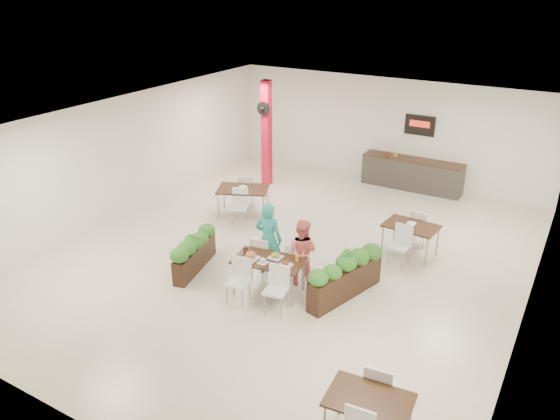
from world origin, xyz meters
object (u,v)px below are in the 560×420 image
Objects in this scene: diner_woman at (301,252)px; side_table_b at (411,230)px; planter_left at (194,249)px; side_table_c at (369,406)px; diner_man at (269,239)px; main_table at (268,264)px; side_table_a at (243,192)px; planter_right at (346,275)px; red_column at (266,132)px; service_counter at (412,173)px.

side_table_b is (1.56, 2.38, -0.10)m from diner_woman.
planter_left is 5.74m from side_table_c.
diner_man is at bearing 24.48° from planter_left.
side_table_a is (-2.65, 3.03, 0.00)m from main_table.
diner_man reaches higher than side_table_a.
planter_right reaches higher than side_table_c.
diner_woman reaches higher than planter_right.
red_column is 1.94× the size of diner_man.
red_column reaches higher than diner_woman.
service_counter reaches higher than side_table_c.
side_table_a is 8.17m from side_table_c.
service_counter is 2.06× the size of diner_woman.
red_column is 1.07× the size of service_counter.
red_column is at bearing 82.04° from side_table_a.
side_table_c is at bearing -75.41° from service_counter.
red_column is 2.62m from side_table_a.
diner_man is at bearing -8.68° from diner_woman.
red_column is at bearing -155.00° from service_counter.
planter_left is at bearing -168.99° from planter_right.
main_table and side_table_a have the same top height.
diner_woman is 2.85m from side_table_b.
service_counter is 7.67m from planter_left.
main_table is 4.03m from side_table_a.
side_table_c is at bearing -27.14° from planter_left.
planter_left is 1.03× the size of side_table_c.
main_table is at bearing 49.39° from diner_woman.
side_table_c is (1.80, -3.26, 0.11)m from planter_right.
side_table_a is at bearing 104.18° from planter_left.
diner_woman reaches higher than side_table_a.
service_counter is 1.68× the size of main_table.
planter_right is 1.20× the size of side_table_a.
red_column reaches higher than planter_left.
side_table_c is at bearing -72.77° from side_table_b.
red_column is 4.56m from service_counter.
diner_man is 1.85m from planter_right.
diner_man is 0.81m from diner_woman.
side_table_c is (2.57, -9.86, 0.13)m from service_counter.
red_column reaches higher than side_table_c.
red_column is at bearing 135.23° from planter_right.
planter_left is (-1.88, -0.02, -0.15)m from main_table.
main_table is 1.05× the size of planter_left.
diner_man reaches higher than side_table_c.
planter_left is (1.45, -5.37, -1.15)m from red_column.
main_table is at bearing 0.69° from planter_left.
side_table_a is at bearing -175.12° from side_table_b.
diner_man is 1.13× the size of diner_woman.
service_counter is 1.76× the size of planter_left.
side_table_c is at bearing -39.30° from main_table.
diner_woman reaches higher than main_table.
side_table_c is (3.62, -3.30, -0.20)m from diner_man.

